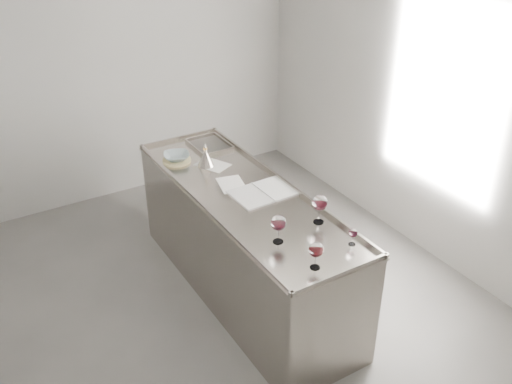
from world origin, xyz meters
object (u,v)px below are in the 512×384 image
wine_funnel (206,159)px  wine_glass_right (320,203)px  notebook (263,192)px  wine_glass_small (353,233)px  wine_glass_middle (316,250)px  wine_glass_left (279,223)px  ceramic_bowl (176,156)px  counter (244,244)px

wine_funnel → wine_glass_right: bearing=-76.8°
wine_glass_right → notebook: (-0.12, 0.55, -0.15)m
wine_glass_small → wine_glass_middle: bearing=-167.9°
wine_glass_right → wine_glass_small: bearing=-85.9°
wine_glass_left → wine_glass_small: bearing=-34.8°
wine_glass_middle → ceramic_bowl: wine_glass_middle is taller
wine_glass_right → notebook: 0.59m
wine_glass_right → wine_glass_small: (0.02, -0.34, -0.06)m
wine_glass_small → wine_funnel: wine_funnel is taller
wine_glass_middle → wine_funnel: bearing=88.0°
wine_glass_right → ceramic_bowl: (-0.46, 1.41, -0.11)m
wine_glass_small → wine_glass_right: bearing=94.1°
wine_glass_small → notebook: wine_glass_small is taller
wine_glass_small → wine_funnel: size_ratio=0.60×
counter → ceramic_bowl: 0.96m
wine_glass_middle → wine_funnel: wine_funnel is taller
wine_glass_middle → ceramic_bowl: bearing=93.8°
counter → wine_glass_right: (0.25, -0.63, 0.62)m
counter → wine_funnel: bearing=93.2°
wine_glass_right → wine_glass_small: 0.35m
wine_glass_small → notebook: (-0.14, 0.89, -0.08)m
wine_glass_left → wine_glass_small: 0.50m
notebook → ceramic_bowl: (-0.34, 0.85, 0.04)m
notebook → wine_glass_left: bearing=-114.7°
notebook → wine_funnel: size_ratio=2.38×
counter → wine_glass_middle: 1.21m
wine_glass_left → wine_glass_middle: 0.36m
counter → wine_glass_left: size_ratio=11.82×
wine_glass_right → wine_funnel: 1.24m
notebook → counter: bearing=150.3°
notebook → ceramic_bowl: bearing=110.4°
wine_glass_left → wine_glass_small: size_ratio=1.64×
wine_glass_middle → notebook: bearing=77.2°
wine_glass_right → wine_funnel: bearing=103.2°
notebook → wine_funnel: wine_funnel is taller
wine_glass_right → notebook: size_ratio=0.44×
wine_glass_small → notebook: size_ratio=0.25×
notebook → wine_glass_right: bearing=-79.5°
wine_glass_middle → ceramic_bowl: 1.83m
wine_glass_right → ceramic_bowl: wine_glass_right is taller
wine_glass_middle → wine_glass_right: size_ratio=0.86×
wine_glass_small → ceramic_bowl: size_ratio=0.57×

